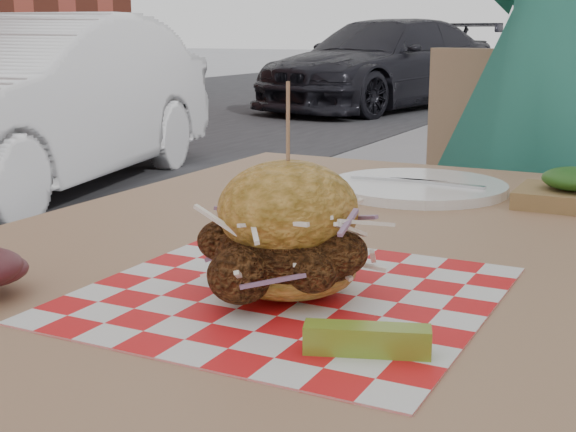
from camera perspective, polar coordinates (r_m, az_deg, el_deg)
name	(u,v)px	position (r m, az deg, el deg)	size (l,w,h in m)	color
car_white	(26,104)	(5.23, -18.12, 7.57)	(1.17, 3.34, 1.10)	silver
car_dark	(383,64)	(10.62, 6.78, 10.69)	(1.61, 3.96, 1.15)	black
patio_table	(321,309)	(0.94, 2.40, -6.62)	(0.80, 1.20, 0.75)	#A47A5B
patio_chair	(507,233)	(1.84, 15.33, -1.16)	(0.50, 0.51, 0.95)	#A47A5B
paper_liner	(288,294)	(0.75, 0.00, -5.55)	(0.36, 0.36, 0.00)	red
sandwich	(288,237)	(0.73, 0.00, -1.47)	(0.17, 0.17, 0.19)	gold
pickle_spear	(367,340)	(0.61, 5.64, -8.74)	(0.10, 0.02, 0.02)	olive
place_setting	(417,187)	(1.24, 9.18, 2.06)	(0.27, 0.27, 0.02)	white
kraft_tray	(574,191)	(1.18, 19.68, 1.67)	(0.15, 0.12, 0.06)	olive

